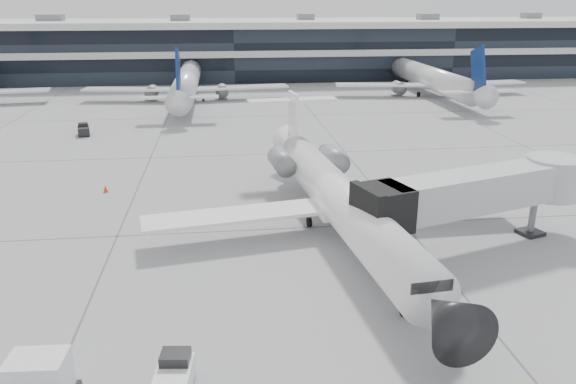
{
  "coord_description": "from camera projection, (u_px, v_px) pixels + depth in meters",
  "views": [
    {
      "loc": [
        -2.61,
        -35.99,
        15.18
      ],
      "look_at": [
        1.68,
        0.28,
        2.6
      ],
      "focal_mm": 35.0,
      "sensor_mm": 36.0,
      "label": 1
    }
  ],
  "objects": [
    {
      "name": "cargo_uld",
      "position": [
        39.0,
        381.0,
        21.9
      ],
      "size": [
        2.66,
        2.03,
        2.09
      ],
      "rotation": [
        0.0,
        0.0,
        -0.06
      ],
      "color": "black",
      "rests_on": "ground"
    },
    {
      "name": "bg_jet_center",
      "position": [
        188.0,
        99.0,
        89.78
      ],
      "size": [
        32.0,
        40.0,
        9.6
      ],
      "primitive_type": null,
      "color": "silver",
      "rests_on": "ground"
    },
    {
      "name": "baggage_tug",
      "position": [
        174.0,
        377.0,
        22.74
      ],
      "size": [
        1.65,
        2.51,
        1.51
      ],
      "rotation": [
        0.0,
        0.0,
        -0.11
      ],
      "color": "white",
      "rests_on": "ground"
    },
    {
      "name": "jet_bridge",
      "position": [
        485.0,
        190.0,
        35.23
      ],
      "size": [
        16.07,
        7.63,
        5.26
      ],
      "rotation": [
        0.0,
        0.0,
        0.31
      ],
      "color": "#A5A7A9",
      "rests_on": "ground"
    },
    {
      "name": "terminal",
      "position": [
        233.0,
        52.0,
        114.39
      ],
      "size": [
        170.0,
        22.0,
        10.0
      ],
      "primitive_type": "cube",
      "color": "black",
      "rests_on": "ground"
    },
    {
      "name": "far_tug",
      "position": [
        84.0,
        130.0,
        65.89
      ],
      "size": [
        1.75,
        2.42,
        1.39
      ],
      "rotation": [
        0.0,
        0.0,
        0.23
      ],
      "color": "black",
      "rests_on": "ground"
    },
    {
      "name": "traffic_cone",
      "position": [
        105.0,
        189.0,
        46.51
      ],
      "size": [
        0.49,
        0.49,
        0.61
      ],
      "rotation": [
        0.0,
        0.0,
        0.2
      ],
      "color": "#EA3B0C",
      "rests_on": "ground"
    },
    {
      "name": "bg_jet_right",
      "position": [
        429.0,
        95.0,
        94.22
      ],
      "size": [
        32.0,
        40.0,
        9.6
      ],
      "primitive_type": null,
      "color": "silver",
      "rests_on": "ground"
    },
    {
      "name": "ground",
      "position": [
        265.0,
        229.0,
        39.03
      ],
      "size": [
        220.0,
        220.0,
        0.0
      ],
      "primitive_type": "plane",
      "color": "gray",
      "rests_on": "ground"
    },
    {
      "name": "regional_jet",
      "position": [
        337.0,
        196.0,
        37.91
      ],
      "size": [
        26.14,
        32.64,
        7.53
      ],
      "rotation": [
        0.0,
        0.0,
        0.1
      ],
      "color": "white",
      "rests_on": "ground"
    }
  ]
}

